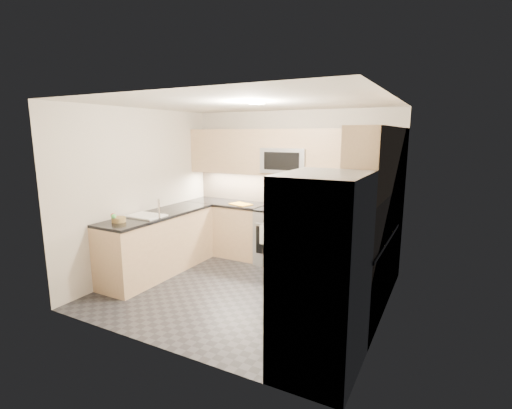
{
  "coord_description": "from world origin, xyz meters",
  "views": [
    {
      "loc": [
        2.38,
        -4.14,
        2.12
      ],
      "look_at": [
        0.0,
        0.35,
        1.15
      ],
      "focal_mm": 26.0,
      "sensor_mm": 36.0,
      "label": 1
    }
  ],
  "objects_px": {
    "microwave": "(286,160)",
    "utensil_bowl": "(382,211)",
    "cutting_board": "(241,204)",
    "fruit_basket": "(119,220)",
    "gas_range": "(282,237)",
    "refrigerator": "(322,275)"
  },
  "relations": [
    {
      "from": "gas_range",
      "to": "cutting_board",
      "type": "relative_size",
      "value": 2.5
    },
    {
      "from": "microwave",
      "to": "utensil_bowl",
      "type": "xyz_separation_m",
      "value": [
        1.54,
        -0.06,
        -0.68
      ]
    },
    {
      "from": "cutting_board",
      "to": "fruit_basket",
      "type": "height_order",
      "value": "fruit_basket"
    },
    {
      "from": "gas_range",
      "to": "refrigerator",
      "type": "height_order",
      "value": "refrigerator"
    },
    {
      "from": "utensil_bowl",
      "to": "fruit_basket",
      "type": "relative_size",
      "value": 1.49
    },
    {
      "from": "fruit_basket",
      "to": "cutting_board",
      "type": "bearing_deg",
      "value": 66.38
    },
    {
      "from": "microwave",
      "to": "refrigerator",
      "type": "bearing_deg",
      "value": -60.38
    },
    {
      "from": "gas_range",
      "to": "fruit_basket",
      "type": "bearing_deg",
      "value": -128.82
    },
    {
      "from": "utensil_bowl",
      "to": "refrigerator",
      "type": "bearing_deg",
      "value": -91.98
    },
    {
      "from": "microwave",
      "to": "gas_range",
      "type": "bearing_deg",
      "value": -90.0
    },
    {
      "from": "gas_range",
      "to": "microwave",
      "type": "bearing_deg",
      "value": 90.0
    },
    {
      "from": "utensil_bowl",
      "to": "fruit_basket",
      "type": "bearing_deg",
      "value": -147.01
    },
    {
      "from": "gas_range",
      "to": "fruit_basket",
      "type": "relative_size",
      "value": 4.86
    },
    {
      "from": "refrigerator",
      "to": "gas_range",
      "type": "bearing_deg",
      "value": 120.88
    },
    {
      "from": "utensil_bowl",
      "to": "fruit_basket",
      "type": "distance_m",
      "value": 3.71
    },
    {
      "from": "refrigerator",
      "to": "fruit_basket",
      "type": "height_order",
      "value": "refrigerator"
    },
    {
      "from": "utensil_bowl",
      "to": "cutting_board",
      "type": "relative_size",
      "value": 0.76
    },
    {
      "from": "gas_range",
      "to": "refrigerator",
      "type": "distance_m",
      "value": 2.86
    },
    {
      "from": "gas_range",
      "to": "fruit_basket",
      "type": "distance_m",
      "value": 2.56
    },
    {
      "from": "microwave",
      "to": "fruit_basket",
      "type": "bearing_deg",
      "value": -127.1
    },
    {
      "from": "refrigerator",
      "to": "cutting_board",
      "type": "distance_m",
      "value": 3.22
    },
    {
      "from": "microwave",
      "to": "utensil_bowl",
      "type": "height_order",
      "value": "microwave"
    }
  ]
}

